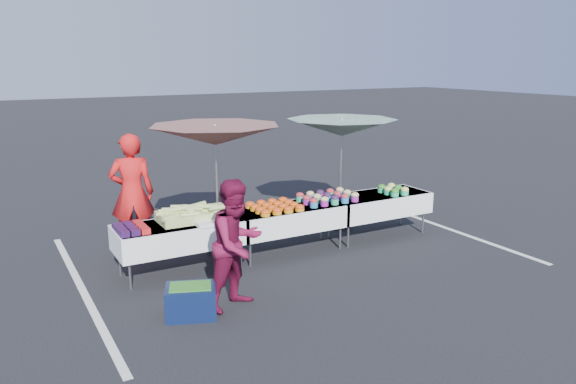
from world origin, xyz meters
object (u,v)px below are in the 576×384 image
table_left (180,234)px  table_center (288,217)px  vendor (132,193)px  umbrella_right (342,128)px  customer (237,244)px  umbrella_left (215,136)px  table_right (377,203)px  storage_bin (191,300)px

table_left → table_center: same height
vendor → umbrella_right: size_ratio=0.85×
customer → umbrella_left: (0.55, 1.98, 1.08)m
table_left → customer: bearing=-80.6°
table_left → umbrella_left: size_ratio=0.89×
vendor → table_right: bearing=176.1°
table_center → storage_bin: size_ratio=2.58×
table_center → table_right: 1.80m
umbrella_left → storage_bin: bearing=-120.8°
table_right → storage_bin: 4.26m
table_center → storage_bin: 2.65m
vendor → umbrella_right: 3.80m
customer → storage_bin: (-0.62, 0.01, -0.62)m
vendor → customer: 2.84m
customer → umbrella_right: (3.06, 2.19, 1.02)m
table_center → umbrella_right: umbrella_right is taller
umbrella_right → table_center: bearing=-154.6°
table_right → storage_bin: size_ratio=2.58×
table_left → customer: customer is taller
table_left → umbrella_left: bearing=32.2°
vendor → storage_bin: (-0.04, -2.77, -0.76)m
table_center → umbrella_left: bearing=153.4°
table_center → vendor: bearing=148.7°
table_right → umbrella_right: size_ratio=0.82×
table_right → table_left: bearing=180.0°
customer → umbrella_right: 3.90m
table_left → vendor: 1.40m
umbrella_left → table_left: bearing=-147.8°
table_left → table_center: (1.80, 0.00, 0.00)m
table_left → umbrella_left: umbrella_left is taller
table_center → customer: size_ratio=1.13×
vendor → umbrella_left: bearing=159.3°
table_center → customer: (-1.56, -1.48, 0.24)m
storage_bin → umbrella_right: bearing=51.8°
table_center → customer: 2.16m
customer → umbrella_left: 2.32m
umbrella_right → storage_bin: bearing=-149.4°
table_right → umbrella_right: (-0.29, 0.71, 1.26)m
vendor → table_left: bearing=119.0°
umbrella_left → storage_bin: (-1.17, -1.97, -1.70)m
storage_bin → umbrella_left: bearing=80.3°
table_left → umbrella_right: size_ratio=0.82×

